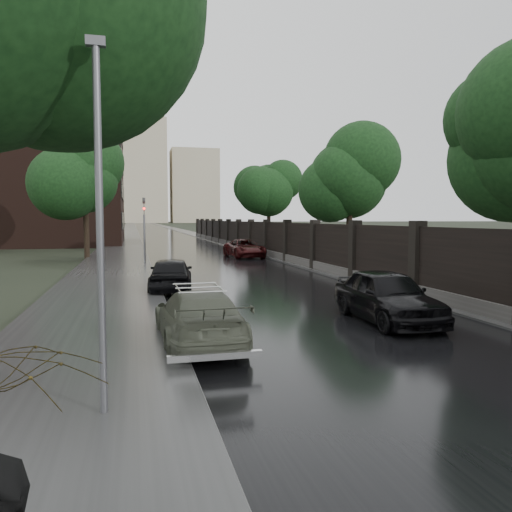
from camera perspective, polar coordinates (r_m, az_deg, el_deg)
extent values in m
cube|color=black|center=(195.47, -12.48, 3.43)|extent=(8.00, 420.00, 0.02)
cube|color=#2D2D2D|center=(195.41, -14.24, 3.42)|extent=(4.00, 420.00, 0.16)
cube|color=#2D2D2D|center=(195.69, -10.86, 3.46)|extent=(3.00, 420.00, 0.08)
cube|color=#383533|center=(38.68, 0.46, 0.59)|extent=(0.40, 75.00, 0.50)
cube|color=black|center=(38.62, 0.46, 2.44)|extent=(0.15, 75.00, 2.00)
cube|color=black|center=(76.01, -6.68, 3.23)|extent=(0.45, 0.45, 2.70)
cylinder|color=black|center=(35.52, -18.84, 4.34)|extent=(0.36, 0.36, 5.85)
sphere|color=black|center=(35.60, -18.94, 8.11)|extent=(4.25, 4.25, 4.25)
cylinder|color=black|center=(30.10, 10.62, 4.23)|extent=(0.36, 0.36, 5.53)
sphere|color=black|center=(30.18, 10.67, 8.43)|extent=(4.08, 4.08, 4.08)
cylinder|color=black|center=(47.07, 1.47, 4.32)|extent=(0.36, 0.36, 5.53)
sphere|color=black|center=(47.12, 1.47, 7.00)|extent=(4.08, 4.08, 4.08)
cylinder|color=#59595E|center=(6.91, -17.38, 1.77)|extent=(0.10, 0.10, 5.00)
cube|color=#59595E|center=(7.26, -17.87, 22.30)|extent=(0.25, 0.12, 0.12)
cylinder|color=#59595E|center=(30.42, -12.62, 1.82)|extent=(0.12, 0.12, 3.00)
imported|color=#59595E|center=(30.40, -12.69, 5.59)|extent=(0.16, 0.20, 1.00)
sphere|color=#FF0C0C|center=(30.25, -12.68, 5.31)|extent=(0.14, 0.14, 0.14)
cube|color=black|center=(59.29, -27.00, 10.87)|extent=(24.00, 18.00, 20.00)
cube|color=tan|center=(307.18, -19.11, 7.69)|extent=(28.00, 22.00, 44.00)
cube|color=tan|center=(308.22, -7.06, 7.89)|extent=(28.00, 22.00, 44.00)
cube|color=tan|center=(306.64, -13.10, 9.33)|extent=(30.00, 30.00, 60.00)
cube|color=tan|center=(312.74, -13.24, 16.64)|extent=(22.00, 22.00, 40.00)
cube|color=tan|center=(320.53, -13.34, 21.89)|extent=(15.00, 15.00, 30.00)
cube|color=tan|center=(327.87, -13.41, 25.55)|extent=(9.00, 9.00, 18.00)
imported|color=#4E5342|center=(11.15, -6.57, -6.95)|extent=(1.80, 4.22, 1.22)
imported|color=black|center=(19.18, -9.70, -2.06)|extent=(2.00, 4.07, 1.34)
imported|color=black|center=(13.82, 14.75, -4.42)|extent=(1.80, 4.24, 1.43)
imported|color=#330B0C|center=(35.30, -1.31, 0.87)|extent=(2.50, 4.79, 1.29)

